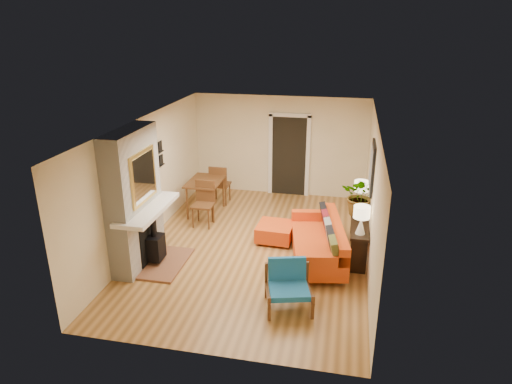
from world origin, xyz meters
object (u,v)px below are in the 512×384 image
Objects in this scene: lamp_near at (362,217)px; ottoman at (275,231)px; houseplant at (361,196)px; sofa at (322,242)px; lamp_far at (361,190)px; blue_chair at (288,282)px; console_table at (359,226)px; dining_table at (209,187)px.

ottoman is at bearing 154.14° from lamp_near.
houseplant reaches higher than ottoman.
lamp_far is (0.70, 1.16, 0.70)m from sofa.
houseplant is at bearing 43.35° from sofa.
lamp_near and lamp_far have the same top height.
console_table is (1.12, 2.08, 0.17)m from blue_chair.
lamp_far is at bearing 90.00° from console_table.
blue_chair reaches higher than console_table.
lamp_near reaches higher than sofa.
console_table reaches higher than ottoman.
lamp_near is (0.70, -0.23, 0.70)m from sofa.
blue_chair is at bearing -104.41° from sofa.
console_table is (0.70, 0.44, 0.21)m from sofa.
blue_chair is at bearing -128.50° from lamp_near.
blue_chair is 0.48× the size of console_table.
console_table is (3.50, -1.28, -0.08)m from dining_table.
houseplant is (1.11, 2.29, 0.72)m from blue_chair.
houseplant is (-0.01, -0.51, 0.07)m from lamp_far.
lamp_far reaches higher than sofa.
dining_table is 3.73m from console_table.
dining_table is 3.57m from lamp_far.
lamp_near is at bearing 51.50° from blue_chair.
console_table is (1.70, -0.15, 0.36)m from ottoman.
console_table is 3.43× the size of lamp_near.
console_table is at bearing 32.48° from sofa.
sofa reaches higher than blue_chair.
ottoman is 1.75m from console_table.
blue_chair is 1.63× the size of lamp_far.
houseplant is (0.69, 0.65, 0.77)m from sofa.
blue_chair is at bearing -115.84° from houseplant.
lamp_near is at bearing -90.00° from lamp_far.
dining_table is (-2.80, 1.72, 0.30)m from sofa.
blue_chair is 3.08m from lamp_far.
blue_chair is at bearing -54.72° from dining_table.
blue_chair is at bearing -75.34° from ottoman.
lamp_far reaches higher than ottoman.
console_table is 0.83m from lamp_near.
sofa is 1.22m from houseplant.
houseplant reaches higher than sofa.
ottoman is 0.41× the size of dining_table.
ottoman is 1.93m from houseplant.
ottoman is at bearing 149.56° from sofa.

